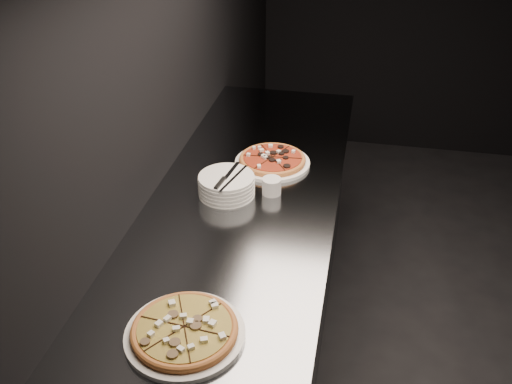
% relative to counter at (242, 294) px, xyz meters
% --- Properties ---
extents(wall_left, '(0.02, 5.00, 2.80)m').
position_rel_counter_xyz_m(wall_left, '(-0.37, 0.00, 0.94)').
color(wall_left, black).
rests_on(wall_left, floor).
extents(counter, '(0.74, 2.44, 0.92)m').
position_rel_counter_xyz_m(counter, '(0.00, 0.00, 0.00)').
color(counter, slate).
rests_on(counter, floor).
extents(pizza_mushroom, '(0.35, 0.35, 0.04)m').
position_rel_counter_xyz_m(pizza_mushroom, '(-0.01, -0.70, 0.48)').
color(pizza_mushroom, white).
rests_on(pizza_mushroom, counter).
extents(pizza_tomato, '(0.33, 0.33, 0.04)m').
position_rel_counter_xyz_m(pizza_tomato, '(0.06, 0.35, 0.48)').
color(pizza_tomato, white).
rests_on(pizza_tomato, counter).
extents(plate_stack, '(0.22, 0.22, 0.08)m').
position_rel_counter_xyz_m(plate_stack, '(-0.07, 0.07, 0.50)').
color(plate_stack, white).
rests_on(plate_stack, counter).
extents(cutlery, '(0.11, 0.23, 0.01)m').
position_rel_counter_xyz_m(cutlery, '(-0.07, 0.06, 0.55)').
color(cutlery, '#B2B4B9').
rests_on(cutlery, plate_stack).
extents(ramekin, '(0.08, 0.08, 0.07)m').
position_rel_counter_xyz_m(ramekin, '(0.10, 0.12, 0.50)').
color(ramekin, silver).
rests_on(ramekin, counter).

